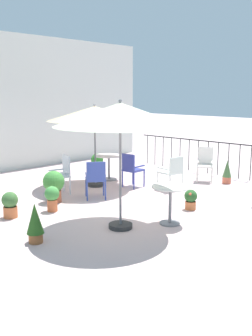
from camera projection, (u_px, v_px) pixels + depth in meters
The scene contains 19 objects.
ground_plane at pixel (124, 198), 9.36m from camera, with size 60.00×60.00×0.00m, color beige.
villa_facade at pixel (11, 103), 12.43m from camera, with size 10.96×0.30×4.29m, color silver.
terrace_railing at pixel (213, 152), 11.93m from camera, with size 0.03×5.67×1.01m.
patio_umbrella_0 at pixel (120, 115), 6.87m from camera, with size 2.39×2.39×2.36m.
patio_umbrella_1 at pixel (95, 114), 10.18m from camera, with size 2.47×2.47×2.18m.
cafe_table_0 at pixel (170, 198), 7.39m from camera, with size 0.71×0.71×0.74m.
cafe_table_1 at pixel (109, 162), 11.20m from camera, with size 0.83×0.83×0.72m.
patio_chair_0 at pixel (172, 170), 10.02m from camera, with size 0.54×0.53×0.87m.
patio_chair_1 at pixel (131, 168), 10.28m from camera, with size 0.48×0.45×0.91m.
patio_chair_2 at pixel (205, 162), 11.00m from camera, with size 0.60×0.59×0.96m.
patio_chair_3 at pixel (62, 172), 9.67m from camera, with size 0.55×0.58×0.95m.
patio_chair_4 at pixel (96, 177), 9.14m from camera, with size 0.64×0.64×0.91m.
potted_plant_0 at pixel (52, 197), 8.24m from camera, with size 0.31×0.31×0.54m.
potted_plant_1 at pixel (35, 222), 6.49m from camera, with size 0.29×0.29×0.68m.
potted_plant_4 at pixel (10, 204), 7.83m from camera, with size 0.32×0.32×0.53m.
potted_plant_5 at pixel (97, 162), 12.32m from camera, with size 0.39×0.39×0.59m.
potted_plant_6 at pixel (227, 172), 10.77m from camera, with size 0.24×0.24×0.65m.
potted_plant_7 at pixel (191, 199), 8.38m from camera, with size 0.28×0.28×0.43m.
potted_plant_8 at pixel (54, 185), 8.91m from camera, with size 0.49×0.49×0.73m.
Camera 1 is at (-6.45, -6.35, 2.46)m, focal length 41.97 mm.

